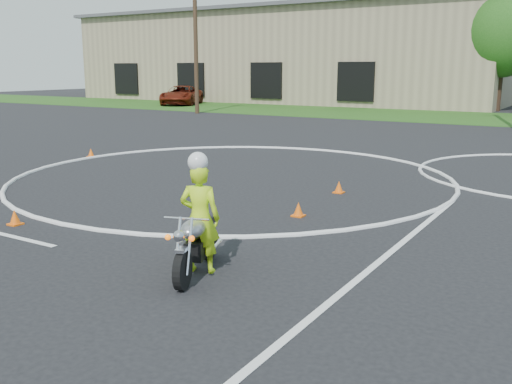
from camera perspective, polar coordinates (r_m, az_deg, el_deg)
The scene contains 8 objects.
ground at distance 13.75m, azimuth -9.23°, elevation -0.44°, with size 120.00×120.00×0.00m, color black.
grass_strip at distance 38.28m, azimuth 18.29°, elevation 7.17°, with size 120.00×10.00×0.02m, color #1E4714.
course_markings at distance 16.21m, azimuth 6.81°, elevation 1.58°, with size 19.05×19.05×0.12m.
primary_motorcycle at distance 8.43m, azimuth -6.04°, elevation -5.12°, with size 0.83×1.79×0.98m.
rider_primary_grp at distance 8.43m, azimuth -5.64°, elevation -2.28°, with size 0.70×0.58×1.82m.
pickup_grp at distance 48.84m, azimuth -7.47°, elevation 9.57°, with size 4.74×6.28×1.59m.
traffic_cones at distance 13.97m, azimuth 11.96°, elevation 0.22°, with size 22.49×12.74×0.30m.
warehouse at distance 56.86m, azimuth 3.50°, elevation 13.40°, with size 41.00×17.00×8.30m.
Camera 1 is at (8.81, -10.13, 2.98)m, focal length 40.00 mm.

